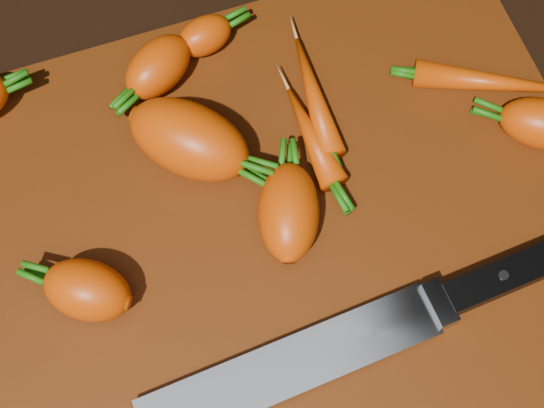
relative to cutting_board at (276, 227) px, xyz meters
name	(u,v)px	position (x,y,z in m)	size (l,w,h in m)	color
ground	(276,232)	(0.00, 0.00, -0.01)	(2.00, 2.00, 0.01)	black
cutting_board	(276,227)	(0.00, 0.00, 0.00)	(0.50, 0.40, 0.01)	#632909
carrot_1	(87,290)	(-0.15, -0.01, 0.03)	(0.06, 0.04, 0.04)	#D33E00
carrot_2	(189,140)	(-0.04, 0.08, 0.03)	(0.10, 0.06, 0.06)	#D33E00
carrot_3	(289,212)	(0.01, 0.00, 0.03)	(0.08, 0.05, 0.05)	#D33E00
carrot_4	(158,67)	(-0.05, 0.15, 0.03)	(0.06, 0.04, 0.04)	#D33E00
carrot_5	(204,36)	(0.00, 0.17, 0.02)	(0.05, 0.03, 0.03)	#D33E00
carrot_6	(543,124)	(0.22, 0.00, 0.03)	(0.07, 0.04, 0.04)	#D33E00
carrot_7	(314,95)	(0.06, 0.09, 0.02)	(0.11, 0.02, 0.02)	#D33E00
carrot_8	(496,82)	(0.21, 0.05, 0.02)	(0.13, 0.02, 0.02)	#D33E00
carrot_9	(311,136)	(0.05, 0.06, 0.02)	(0.09, 0.02, 0.02)	#D33E00
knife	(319,355)	(0.00, -0.10, 0.01)	(0.36, 0.05, 0.02)	gray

